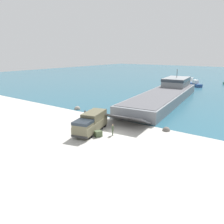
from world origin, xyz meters
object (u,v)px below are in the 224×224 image
object	(u,v)px
military_truck	(91,122)
moored_boat_b	(194,84)
landing_craft	(166,93)
mooring_bollard	(85,113)
soldier_on_ramp	(113,129)
cargo_crate	(98,134)
moored_boat_a	(191,81)

from	to	relation	value
military_truck	moored_boat_b	world-z (taller)	military_truck
landing_craft	mooring_bollard	distance (m)	23.49
moored_boat_b	mooring_bollard	xyz separation A→B (m)	(-6.37, -51.23, -0.25)
soldier_on_ramp	cargo_crate	bearing A→B (deg)	-174.55
moored_boat_a	cargo_crate	size ratio (longest dim) A/B	5.78
moored_boat_a	soldier_on_ramp	bearing A→B (deg)	-82.74
landing_craft	moored_boat_a	xyz separation A→B (m)	(-4.34, 37.01, -0.99)
landing_craft	moored_boat_a	world-z (taller)	landing_craft
landing_craft	moored_boat_b	distance (m)	28.94
soldier_on_ramp	military_truck	bearing A→B (deg)	150.18
military_truck	cargo_crate	bearing A→B (deg)	53.52
landing_craft	military_truck	distance (m)	28.71
mooring_bollard	landing_craft	bearing A→B (deg)	72.00
moored_boat_b	military_truck	bearing A→B (deg)	-134.19
military_truck	soldier_on_ramp	bearing A→B (deg)	87.66
mooring_bollard	cargo_crate	size ratio (longest dim) A/B	0.92
moored_boat_a	moored_boat_b	world-z (taller)	moored_boat_b
military_truck	landing_craft	bearing A→B (deg)	165.12
soldier_on_ramp	moored_boat_b	xyz separation A→B (m)	(-4.10, 56.88, -0.20)
landing_craft	cargo_crate	size ratio (longest dim) A/B	42.37
landing_craft	cargo_crate	world-z (taller)	landing_craft
military_truck	mooring_bollard	distance (m)	9.53
military_truck	cargo_crate	xyz separation A→B (m)	(2.03, -0.82, -1.09)
mooring_bollard	cargo_crate	world-z (taller)	mooring_bollard
soldier_on_ramp	mooring_bollard	distance (m)	11.91
landing_craft	mooring_bollard	size ratio (longest dim) A/B	46.10
moored_boat_a	mooring_bollard	world-z (taller)	moored_boat_a
moored_boat_b	cargo_crate	xyz separation A→B (m)	(2.65, -58.45, -0.34)
landing_craft	moored_boat_b	world-z (taller)	landing_craft
military_truck	moored_boat_b	bearing A→B (deg)	166.24
landing_craft	soldier_on_ramp	xyz separation A→B (m)	(3.22, -27.97, -0.72)
military_truck	moored_boat_a	xyz separation A→B (m)	(-4.09, 65.72, -0.82)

